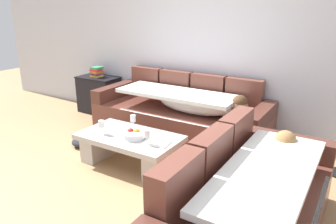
{
  "coord_description": "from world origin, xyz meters",
  "views": [
    {
      "loc": [
        2.03,
        -2.26,
        1.84
      ],
      "look_at": [
        -0.01,
        1.06,
        0.55
      ],
      "focal_mm": 34.9,
      "sensor_mm": 36.0,
      "label": 1
    }
  ],
  "objects_px": {
    "couch_along_wall": "(183,115)",
    "coffee_table": "(130,146)",
    "couch_near_window": "(252,205)",
    "crumpled_garment": "(85,140)",
    "open_magazine": "(157,143)",
    "book_stack_on_cabinet": "(97,72)",
    "side_cabinet": "(99,95)",
    "wine_glass_far_back": "(133,119)",
    "wine_glass_near_left": "(101,125)",
    "wine_glass_near_right": "(147,134)",
    "fruit_bowl": "(134,134)"
  },
  "relations": [
    {
      "from": "wine_glass_far_back",
      "to": "wine_glass_near_right",
      "type": "bearing_deg",
      "value": -36.69
    },
    {
      "from": "couch_along_wall",
      "to": "crumpled_garment",
      "type": "height_order",
      "value": "couch_along_wall"
    },
    {
      "from": "fruit_bowl",
      "to": "book_stack_on_cabinet",
      "type": "height_order",
      "value": "book_stack_on_cabinet"
    },
    {
      "from": "crumpled_garment",
      "to": "book_stack_on_cabinet",
      "type": "bearing_deg",
      "value": 125.4
    },
    {
      "from": "coffee_table",
      "to": "book_stack_on_cabinet",
      "type": "relative_size",
      "value": 5.87
    },
    {
      "from": "coffee_table",
      "to": "side_cabinet",
      "type": "bearing_deg",
      "value": 142.34
    },
    {
      "from": "couch_near_window",
      "to": "wine_glass_far_back",
      "type": "relative_size",
      "value": 12.29
    },
    {
      "from": "couch_along_wall",
      "to": "wine_glass_far_back",
      "type": "distance_m",
      "value": 0.92
    },
    {
      "from": "coffee_table",
      "to": "side_cabinet",
      "type": "relative_size",
      "value": 1.67
    },
    {
      "from": "couch_along_wall",
      "to": "couch_near_window",
      "type": "bearing_deg",
      "value": -46.88
    },
    {
      "from": "side_cabinet",
      "to": "coffee_table",
      "type": "bearing_deg",
      "value": -37.66
    },
    {
      "from": "wine_glass_near_left",
      "to": "crumpled_garment",
      "type": "bearing_deg",
      "value": 154.78
    },
    {
      "from": "wine_glass_near_right",
      "to": "crumpled_garment",
      "type": "relative_size",
      "value": 0.42
    },
    {
      "from": "wine_glass_near_left",
      "to": "couch_near_window",
      "type": "bearing_deg",
      "value": -12.18
    },
    {
      "from": "crumpled_garment",
      "to": "side_cabinet",
      "type": "bearing_deg",
      "value": 124.79
    },
    {
      "from": "couch_near_window",
      "to": "side_cabinet",
      "type": "bearing_deg",
      "value": 60.82
    },
    {
      "from": "couch_along_wall",
      "to": "coffee_table",
      "type": "relative_size",
      "value": 2.11
    },
    {
      "from": "couch_along_wall",
      "to": "crumpled_garment",
      "type": "bearing_deg",
      "value": -136.11
    },
    {
      "from": "coffee_table",
      "to": "crumpled_garment",
      "type": "distance_m",
      "value": 0.92
    },
    {
      "from": "couch_along_wall",
      "to": "wine_glass_near_left",
      "type": "height_order",
      "value": "couch_along_wall"
    },
    {
      "from": "couch_near_window",
      "to": "side_cabinet",
      "type": "distance_m",
      "value": 3.86
    },
    {
      "from": "wine_glass_near_right",
      "to": "coffee_table",
      "type": "bearing_deg",
      "value": 162.19
    },
    {
      "from": "fruit_bowl",
      "to": "side_cabinet",
      "type": "relative_size",
      "value": 0.39
    },
    {
      "from": "wine_glass_near_right",
      "to": "book_stack_on_cabinet",
      "type": "xyz_separation_m",
      "value": [
        -2.06,
        1.43,
        0.23
      ]
    },
    {
      "from": "coffee_table",
      "to": "wine_glass_near_left",
      "type": "height_order",
      "value": "wine_glass_near_left"
    },
    {
      "from": "coffee_table",
      "to": "side_cabinet",
      "type": "height_order",
      "value": "side_cabinet"
    },
    {
      "from": "couch_near_window",
      "to": "crumpled_garment",
      "type": "distance_m",
      "value": 2.66
    },
    {
      "from": "wine_glass_near_right",
      "to": "book_stack_on_cabinet",
      "type": "distance_m",
      "value": 2.51
    },
    {
      "from": "couch_along_wall",
      "to": "coffee_table",
      "type": "height_order",
      "value": "couch_along_wall"
    },
    {
      "from": "wine_glass_near_left",
      "to": "book_stack_on_cabinet",
      "type": "bearing_deg",
      "value": 134.36
    },
    {
      "from": "wine_glass_far_back",
      "to": "side_cabinet",
      "type": "distance_m",
      "value": 1.96
    },
    {
      "from": "fruit_bowl",
      "to": "wine_glass_near_left",
      "type": "relative_size",
      "value": 1.69
    },
    {
      "from": "open_magazine",
      "to": "side_cabinet",
      "type": "xyz_separation_m",
      "value": [
        -2.12,
        1.35,
        -0.06
      ]
    },
    {
      "from": "couch_along_wall",
      "to": "coffee_table",
      "type": "distance_m",
      "value": 1.11
    },
    {
      "from": "open_magazine",
      "to": "wine_glass_near_left",
      "type": "bearing_deg",
      "value": 179.99
    },
    {
      "from": "wine_glass_far_back",
      "to": "open_magazine",
      "type": "bearing_deg",
      "value": -25.7
    },
    {
      "from": "fruit_bowl",
      "to": "side_cabinet",
      "type": "bearing_deg",
      "value": 143.15
    },
    {
      "from": "couch_along_wall",
      "to": "fruit_bowl",
      "type": "xyz_separation_m",
      "value": [
        -0.01,
        -1.13,
        0.09
      ]
    },
    {
      "from": "fruit_bowl",
      "to": "open_magazine",
      "type": "bearing_deg",
      "value": -0.07
    },
    {
      "from": "wine_glass_near_right",
      "to": "wine_glass_far_back",
      "type": "bearing_deg",
      "value": 143.31
    },
    {
      "from": "couch_along_wall",
      "to": "wine_glass_far_back",
      "type": "height_order",
      "value": "couch_along_wall"
    },
    {
      "from": "couch_near_window",
      "to": "wine_glass_near_right",
      "type": "relative_size",
      "value": 12.29
    },
    {
      "from": "couch_along_wall",
      "to": "fruit_bowl",
      "type": "distance_m",
      "value": 1.13
    },
    {
      "from": "couch_along_wall",
      "to": "couch_near_window",
      "type": "xyz_separation_m",
      "value": [
        1.55,
        -1.66,
        0.01
      ]
    },
    {
      "from": "wine_glass_near_left",
      "to": "wine_glass_near_right",
      "type": "relative_size",
      "value": 1.0
    },
    {
      "from": "couch_near_window",
      "to": "crumpled_garment",
      "type": "relative_size",
      "value": 5.1
    },
    {
      "from": "fruit_bowl",
      "to": "crumpled_garment",
      "type": "height_order",
      "value": "fruit_bowl"
    },
    {
      "from": "wine_glass_near_right",
      "to": "couch_along_wall",
      "type": "bearing_deg",
      "value": 100.36
    },
    {
      "from": "coffee_table",
      "to": "crumpled_garment",
      "type": "height_order",
      "value": "coffee_table"
    },
    {
      "from": "couch_near_window",
      "to": "open_magazine",
      "type": "xyz_separation_m",
      "value": [
        -1.25,
        0.53,
        0.05
      ]
    }
  ]
}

